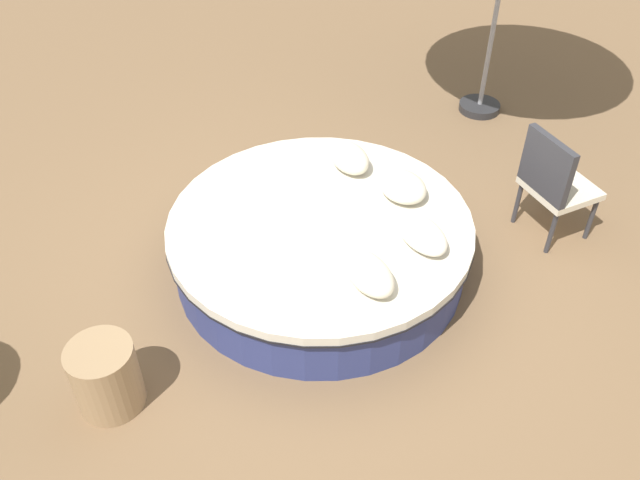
{
  "coord_description": "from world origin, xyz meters",
  "views": [
    {
      "loc": [
        -3.51,
        1.91,
        3.8
      ],
      "look_at": [
        0.0,
        0.0,
        0.29
      ],
      "focal_mm": 37.94,
      "sensor_mm": 36.0,
      "label": 1
    }
  ],
  "objects_px": {
    "throw_pillow_1": "(422,234)",
    "side_table": "(106,377)",
    "throw_pillow_2": "(403,186)",
    "round_bed": "(320,244)",
    "throw_pillow_3": "(349,157)",
    "patio_chair": "(554,180)",
    "throw_pillow_0": "(368,273)"
  },
  "relations": [
    {
      "from": "throw_pillow_1",
      "to": "side_table",
      "type": "bearing_deg",
      "value": 87.53
    },
    {
      "from": "throw_pillow_2",
      "to": "side_table",
      "type": "height_order",
      "value": "throw_pillow_2"
    },
    {
      "from": "round_bed",
      "to": "side_table",
      "type": "relative_size",
      "value": 4.63
    },
    {
      "from": "throw_pillow_3",
      "to": "side_table",
      "type": "bearing_deg",
      "value": 112.31
    },
    {
      "from": "throw_pillow_3",
      "to": "side_table",
      "type": "xyz_separation_m",
      "value": [
        -0.98,
        2.39,
        -0.34
      ]
    },
    {
      "from": "patio_chair",
      "to": "round_bed",
      "type": "bearing_deg",
      "value": -102.74
    },
    {
      "from": "throw_pillow_1",
      "to": "throw_pillow_3",
      "type": "bearing_deg",
      "value": -0.96
    },
    {
      "from": "throw_pillow_2",
      "to": "throw_pillow_3",
      "type": "relative_size",
      "value": 0.99
    },
    {
      "from": "throw_pillow_0",
      "to": "throw_pillow_1",
      "type": "xyz_separation_m",
      "value": [
        0.17,
        -0.56,
        -0.01
      ]
    },
    {
      "from": "throw_pillow_2",
      "to": "patio_chair",
      "type": "distance_m",
      "value": 1.24
    },
    {
      "from": "round_bed",
      "to": "side_table",
      "type": "distance_m",
      "value": 1.9
    },
    {
      "from": "throw_pillow_0",
      "to": "throw_pillow_2",
      "type": "relative_size",
      "value": 1.13
    },
    {
      "from": "round_bed",
      "to": "throw_pillow_2",
      "type": "distance_m",
      "value": 0.8
    },
    {
      "from": "throw_pillow_1",
      "to": "throw_pillow_2",
      "type": "xyz_separation_m",
      "value": [
        0.55,
        -0.2,
        0.0
      ]
    },
    {
      "from": "round_bed",
      "to": "throw_pillow_3",
      "type": "bearing_deg",
      "value": -47.71
    },
    {
      "from": "patio_chair",
      "to": "throw_pillow_3",
      "type": "bearing_deg",
      "value": -124.94
    },
    {
      "from": "throw_pillow_0",
      "to": "side_table",
      "type": "distance_m",
      "value": 1.86
    },
    {
      "from": "throw_pillow_1",
      "to": "round_bed",
      "type": "bearing_deg",
      "value": 42.5
    },
    {
      "from": "throw_pillow_0",
      "to": "throw_pillow_3",
      "type": "height_order",
      "value": "throw_pillow_3"
    },
    {
      "from": "throw_pillow_2",
      "to": "throw_pillow_0",
      "type": "bearing_deg",
      "value": 133.19
    },
    {
      "from": "throw_pillow_1",
      "to": "patio_chair",
      "type": "distance_m",
      "value": 1.34
    },
    {
      "from": "throw_pillow_3",
      "to": "patio_chair",
      "type": "height_order",
      "value": "patio_chair"
    },
    {
      "from": "round_bed",
      "to": "throw_pillow_1",
      "type": "distance_m",
      "value": 0.85
    },
    {
      "from": "throw_pillow_2",
      "to": "side_table",
      "type": "xyz_separation_m",
      "value": [
        -0.45,
        2.57,
        -0.32
      ]
    },
    {
      "from": "throw_pillow_0",
      "to": "throw_pillow_3",
      "type": "distance_m",
      "value": 1.38
    },
    {
      "from": "side_table",
      "to": "throw_pillow_3",
      "type": "bearing_deg",
      "value": -67.69
    },
    {
      "from": "round_bed",
      "to": "throw_pillow_3",
      "type": "relative_size",
      "value": 5.38
    },
    {
      "from": "throw_pillow_2",
      "to": "throw_pillow_3",
      "type": "distance_m",
      "value": 0.56
    },
    {
      "from": "throw_pillow_1",
      "to": "patio_chair",
      "type": "height_order",
      "value": "patio_chair"
    },
    {
      "from": "throw_pillow_0",
      "to": "patio_chair",
      "type": "relative_size",
      "value": 0.5
    },
    {
      "from": "throw_pillow_0",
      "to": "side_table",
      "type": "height_order",
      "value": "throw_pillow_0"
    },
    {
      "from": "throw_pillow_2",
      "to": "throw_pillow_3",
      "type": "bearing_deg",
      "value": 18.67
    }
  ]
}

